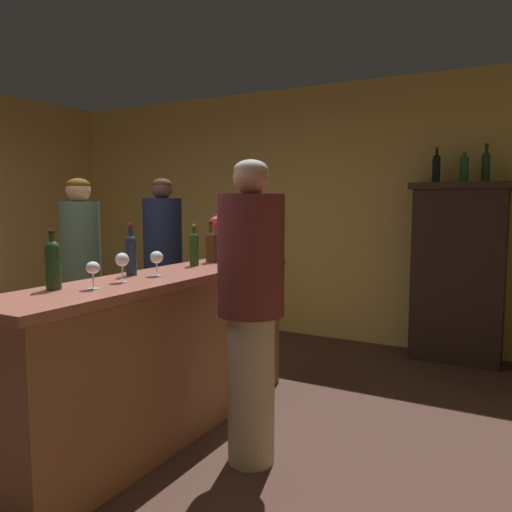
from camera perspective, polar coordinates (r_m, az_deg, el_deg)
The scene contains 21 objects.
floor at distance 3.70m, azimuth -20.31°, elevation -18.21°, with size 8.03×8.03×0.00m, color #4A3027.
wall_back at distance 5.92m, azimuth 2.93°, elevation 4.79°, with size 5.99×0.12×2.73m, color tan.
bar_counter at distance 3.41m, azimuth -10.14°, elevation -10.62°, with size 0.55×2.46×1.04m.
display_cabinet at distance 5.12m, azimuth 21.49°, elevation -1.37°, with size 0.88×0.38×1.67m.
wine_bottle_chardonnay at distance 3.28m, azimuth -13.70°, elevation 0.37°, with size 0.07×0.07×0.33m.
wine_bottle_malbec at distance 4.10m, azimuth -1.06°, elevation 1.81°, with size 0.07×0.07×0.34m.
wine_bottle_syrah at distance 3.70m, azimuth -6.88°, elevation 0.97°, with size 0.07×0.07×0.30m.
wine_bottle_rose at distance 3.89m, azimuth -5.04°, elevation 1.21°, with size 0.08×0.08×0.31m.
wine_bottle_pinot at distance 2.87m, azimuth -21.61°, elevation -0.69°, with size 0.08×0.08×0.31m.
wine_glass_front at distance 2.82m, azimuth -17.65°, elevation -1.35°, with size 0.07×0.07×0.15m.
wine_glass_mid at distance 3.02m, azimuth -14.65°, elevation -0.46°, with size 0.08×0.08×0.17m.
wine_glass_rear at distance 3.22m, azimuth -10.97°, elevation -0.21°, with size 0.08×0.08×0.15m.
wine_glass_spare at distance 4.10m, azimuth 0.79°, elevation 1.19°, with size 0.07×0.07×0.16m.
flower_arrangement at distance 4.01m, azimuth -3.77°, elevation 2.06°, with size 0.15×0.17×0.37m.
cheese_plate at distance 3.89m, azimuth -0.59°, elevation -0.61°, with size 0.18×0.18×0.01m, color white.
display_bottle_left at distance 5.13m, azimuth 19.37°, elevation 9.30°, with size 0.07×0.07×0.33m.
display_bottle_midleft at distance 5.09m, azimuth 22.10°, elevation 9.11°, with size 0.08×0.08×0.29m.
display_bottle_center at distance 5.07m, azimuth 24.14°, elevation 9.20°, with size 0.07×0.07×0.34m.
patron_in_navy at distance 4.43m, azimuth -18.82°, elevation -1.51°, with size 0.32×0.32×1.68m.
patron_near_entrance at distance 4.95m, azimuth -10.26°, elevation -0.49°, with size 0.36×0.36×1.71m.
bartender at distance 2.89m, azimuth -0.56°, elevation -4.96°, with size 0.37×0.37×1.72m.
Camera 1 is at (2.59, -2.17, 1.50)m, focal length 36.06 mm.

